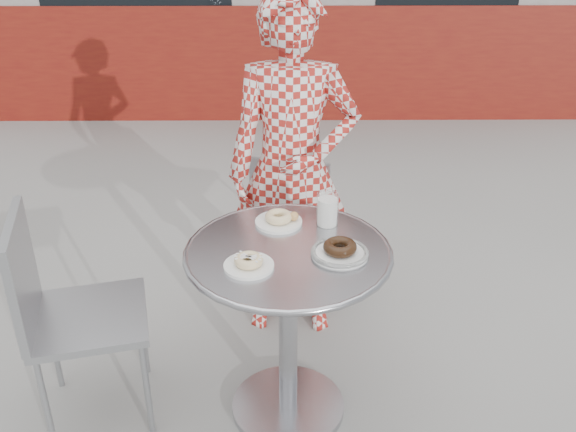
{
  "coord_description": "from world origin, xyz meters",
  "views": [
    {
      "loc": [
        0.02,
        -1.97,
        1.92
      ],
      "look_at": [
        0.04,
        0.13,
        0.83
      ],
      "focal_mm": 40.0,
      "sensor_mm": 36.0,
      "label": 1
    }
  ],
  "objects_px": {
    "plate_checker": "(340,251)",
    "chair_left": "(92,356)",
    "chair_far": "(297,247)",
    "plate_near": "(249,263)",
    "bistro_table": "(288,293)",
    "seated_person": "(293,171)",
    "plate_far": "(280,219)",
    "milk_cup": "(327,210)"
  },
  "relations": [
    {
      "from": "plate_checker",
      "to": "chair_left",
      "type": "bearing_deg",
      "value": 177.15
    },
    {
      "from": "chair_far",
      "to": "chair_left",
      "type": "relative_size",
      "value": 0.89
    },
    {
      "from": "plate_near",
      "to": "plate_checker",
      "type": "distance_m",
      "value": 0.32
    },
    {
      "from": "chair_far",
      "to": "bistro_table",
      "type": "bearing_deg",
      "value": 100.51
    },
    {
      "from": "seated_person",
      "to": "chair_far",
      "type": "bearing_deg",
      "value": 85.01
    },
    {
      "from": "bistro_table",
      "to": "plate_checker",
      "type": "relative_size",
      "value": 3.71
    },
    {
      "from": "chair_far",
      "to": "seated_person",
      "type": "height_order",
      "value": "seated_person"
    },
    {
      "from": "seated_person",
      "to": "plate_far",
      "type": "xyz_separation_m",
      "value": [
        -0.06,
        -0.42,
        -0.02
      ]
    },
    {
      "from": "milk_cup",
      "to": "bistro_table",
      "type": "bearing_deg",
      "value": -128.29
    },
    {
      "from": "bistro_table",
      "to": "chair_far",
      "type": "relative_size",
      "value": 0.96
    },
    {
      "from": "bistro_table",
      "to": "milk_cup",
      "type": "distance_m",
      "value": 0.35
    },
    {
      "from": "bistro_table",
      "to": "chair_far",
      "type": "bearing_deg",
      "value": 86.74
    },
    {
      "from": "seated_person",
      "to": "milk_cup",
      "type": "xyz_separation_m",
      "value": [
        0.13,
        -0.43,
        0.03
      ]
    },
    {
      "from": "bistro_table",
      "to": "plate_near",
      "type": "distance_m",
      "value": 0.27
    },
    {
      "from": "chair_left",
      "to": "plate_far",
      "type": "relative_size",
      "value": 4.94
    },
    {
      "from": "plate_near",
      "to": "milk_cup",
      "type": "height_order",
      "value": "milk_cup"
    },
    {
      "from": "plate_checker",
      "to": "chair_far",
      "type": "bearing_deg",
      "value": 97.96
    },
    {
      "from": "bistro_table",
      "to": "chair_far",
      "type": "height_order",
      "value": "chair_far"
    },
    {
      "from": "bistro_table",
      "to": "plate_checker",
      "type": "height_order",
      "value": "plate_checker"
    },
    {
      "from": "seated_person",
      "to": "plate_far",
      "type": "distance_m",
      "value": 0.43
    },
    {
      "from": "plate_far",
      "to": "plate_near",
      "type": "bearing_deg",
      "value": -108.24
    },
    {
      "from": "plate_checker",
      "to": "milk_cup",
      "type": "height_order",
      "value": "milk_cup"
    },
    {
      "from": "chair_far",
      "to": "plate_far",
      "type": "distance_m",
      "value": 0.88
    },
    {
      "from": "chair_left",
      "to": "milk_cup",
      "type": "height_order",
      "value": "chair_left"
    },
    {
      "from": "plate_near",
      "to": "plate_checker",
      "type": "xyz_separation_m",
      "value": [
        0.32,
        0.08,
        -0.0
      ]
    },
    {
      "from": "seated_person",
      "to": "plate_far",
      "type": "relative_size",
      "value": 8.75
    },
    {
      "from": "bistro_table",
      "to": "plate_near",
      "type": "bearing_deg",
      "value": -139.64
    },
    {
      "from": "chair_left",
      "to": "seated_person",
      "type": "relative_size",
      "value": 0.56
    },
    {
      "from": "plate_near",
      "to": "milk_cup",
      "type": "bearing_deg",
      "value": 46.92
    },
    {
      "from": "chair_left",
      "to": "chair_far",
      "type": "bearing_deg",
      "value": -56.36
    },
    {
      "from": "chair_far",
      "to": "plate_far",
      "type": "bearing_deg",
      "value": 96.99
    },
    {
      "from": "seated_person",
      "to": "milk_cup",
      "type": "bearing_deg",
      "value": -73.32
    },
    {
      "from": "bistro_table",
      "to": "plate_far",
      "type": "bearing_deg",
      "value": 98.99
    },
    {
      "from": "seated_person",
      "to": "milk_cup",
      "type": "distance_m",
      "value": 0.45
    },
    {
      "from": "chair_far",
      "to": "plate_checker",
      "type": "xyz_separation_m",
      "value": [
        0.13,
        -0.93,
        0.53
      ]
    },
    {
      "from": "seated_person",
      "to": "plate_checker",
      "type": "bearing_deg",
      "value": -76.19
    },
    {
      "from": "chair_left",
      "to": "plate_far",
      "type": "xyz_separation_m",
      "value": [
        0.74,
        0.19,
        0.5
      ]
    },
    {
      "from": "plate_far",
      "to": "milk_cup",
      "type": "bearing_deg",
      "value": -2.79
    },
    {
      "from": "milk_cup",
      "to": "seated_person",
      "type": "bearing_deg",
      "value": 106.14
    },
    {
      "from": "plate_far",
      "to": "plate_checker",
      "type": "relative_size",
      "value": 0.88
    },
    {
      "from": "chair_left",
      "to": "milk_cup",
      "type": "xyz_separation_m",
      "value": [
        0.92,
        0.18,
        0.54
      ]
    },
    {
      "from": "seated_person",
      "to": "plate_checker",
      "type": "distance_m",
      "value": 0.68
    }
  ]
}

